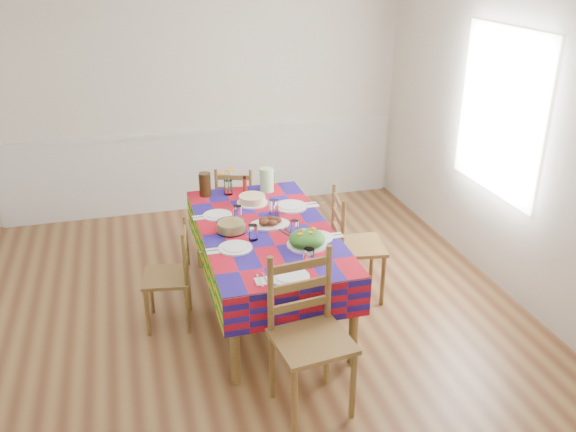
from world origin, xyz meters
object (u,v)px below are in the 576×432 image
object	(u,v)px
chair_far	(236,207)
chair_left	(172,276)
tea_pitcher	(205,184)
chair_right	(353,246)
meat_platter	(270,222)
dining_table	(266,237)
chair_near	(309,337)
green_pitcher	(267,180)

from	to	relation	value
chair_far	chair_left	world-z (taller)	chair_far
tea_pitcher	chair_far	xyz separation A→B (m)	(0.34, 0.39, -0.42)
chair_far	chair_right	bearing A→B (deg)	141.45
chair_far	chair_left	xyz separation A→B (m)	(-0.75, -1.21, -0.00)
meat_platter	tea_pitcher	size ratio (longest dim) A/B	1.52
meat_platter	chair_right	xyz separation A→B (m)	(0.71, -0.04, -0.29)
dining_table	chair_right	bearing A→B (deg)	0.48
chair_far	dining_table	bearing A→B (deg)	109.32
chair_near	chair_right	bearing A→B (deg)	50.58
dining_table	chair_far	world-z (taller)	chair_far
green_pitcher	chair_right	distance (m)	1.02
tea_pitcher	chair_far	bearing A→B (deg)	48.28
chair_far	meat_platter	bearing A→B (deg)	111.54
meat_platter	green_pitcher	distance (m)	0.75
chair_far	tea_pitcher	bearing A→B (deg)	66.98
tea_pitcher	chair_far	size ratio (longest dim) A/B	0.24
dining_table	tea_pitcher	world-z (taller)	tea_pitcher
green_pitcher	chair_near	size ratio (longest dim) A/B	0.21
chair_right	chair_left	bearing A→B (deg)	98.61
chair_left	dining_table	bearing A→B (deg)	99.31
tea_pitcher	chair_right	world-z (taller)	chair_right
tea_pitcher	chair_far	distance (m)	0.67
meat_platter	chair_near	bearing A→B (deg)	-92.33
chair_near	meat_platter	bearing A→B (deg)	80.72
chair_left	meat_platter	bearing A→B (deg)	102.47
meat_platter	chair_near	size ratio (longest dim) A/B	0.30
meat_platter	chair_right	distance (m)	0.77
meat_platter	tea_pitcher	xyz separation A→B (m)	(-0.40, 0.77, 0.08)
dining_table	chair_left	size ratio (longest dim) A/B	2.22
tea_pitcher	chair_left	distance (m)	1.01
green_pitcher	chair_far	bearing A→B (deg)	116.26
dining_table	green_pitcher	world-z (taller)	green_pitcher
dining_table	tea_pitcher	distance (m)	0.91
meat_platter	chair_far	distance (m)	1.21
tea_pitcher	chair_left	bearing A→B (deg)	-116.19
tea_pitcher	dining_table	bearing A→B (deg)	-66.36
dining_table	tea_pitcher	xyz separation A→B (m)	(-0.36, 0.82, 0.19)
green_pitcher	tea_pitcher	distance (m)	0.56
dining_table	meat_platter	xyz separation A→B (m)	(0.04, 0.04, 0.11)
green_pitcher	chair_right	world-z (taller)	chair_right
chair_right	tea_pitcher	bearing A→B (deg)	62.12
chair_far	chair_near	bearing A→B (deg)	108.87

